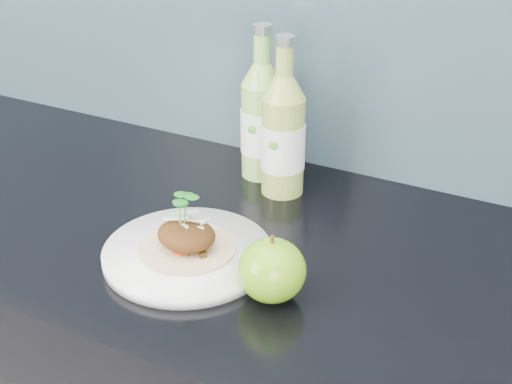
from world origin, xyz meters
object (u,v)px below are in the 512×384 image
green_apple (272,270)px  cider_bottle_left (262,121)px  cider_bottle_right (283,136)px  dinner_plate (187,254)px

green_apple → cider_bottle_left: size_ratio=0.40×
cider_bottle_left → cider_bottle_right: same height
dinner_plate → cider_bottle_left: (-0.03, 0.29, 0.09)m
dinner_plate → cider_bottle_right: (0.03, 0.25, 0.09)m
cider_bottle_right → cider_bottle_left: bearing=127.8°
dinner_plate → green_apple: size_ratio=2.50×
dinner_plate → green_apple: 0.15m
green_apple → cider_bottle_right: cider_bottle_right is taller
dinner_plate → cider_bottle_left: 0.31m
cider_bottle_left → cider_bottle_right: bearing=-49.9°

